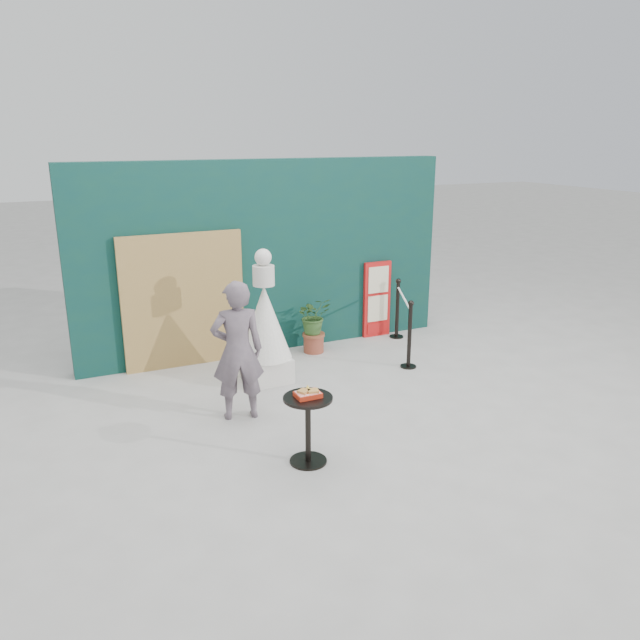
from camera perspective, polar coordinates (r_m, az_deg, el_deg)
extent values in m
plane|color=#ADAAA5|center=(7.60, 3.91, -9.62)|extent=(60.00, 60.00, 0.00)
cube|color=#0B3231|center=(9.86, -4.85, 5.73)|extent=(6.00, 0.30, 3.00)
cube|color=tan|center=(9.39, -12.35, 1.71)|extent=(1.80, 0.08, 2.00)
imported|color=slate|center=(7.55, -7.55, -2.80)|extent=(0.69, 0.52, 1.73)
cube|color=red|center=(10.68, 5.22, 1.90)|extent=(0.50, 0.06, 1.30)
cube|color=beige|center=(10.57, 5.36, 3.69)|extent=(0.38, 0.02, 0.45)
cube|color=beige|center=(10.69, 5.29, 1.07)|extent=(0.38, 0.02, 0.45)
cube|color=red|center=(10.79, 5.24, -0.72)|extent=(0.38, 0.02, 0.18)
cube|color=silver|center=(8.88, -4.96, -4.43)|extent=(0.63, 0.63, 0.34)
cone|color=white|center=(8.66, -5.07, -0.17)|extent=(0.74, 0.74, 1.03)
cylinder|color=beige|center=(8.50, -5.18, 4.07)|extent=(0.30, 0.30, 0.28)
sphere|color=white|center=(8.44, -5.23, 5.74)|extent=(0.23, 0.23, 0.23)
cylinder|color=black|center=(6.82, -1.08, -12.75)|extent=(0.40, 0.40, 0.02)
cylinder|color=black|center=(6.66, -1.10, -10.12)|extent=(0.06, 0.06, 0.72)
cylinder|color=black|center=(6.50, -1.12, -7.17)|extent=(0.52, 0.52, 0.03)
cube|color=red|center=(6.48, -1.12, -6.84)|extent=(0.26, 0.19, 0.05)
cube|color=red|center=(6.47, -1.12, -6.62)|extent=(0.24, 0.17, 0.00)
cube|color=#BD8D45|center=(6.46, -1.48, -6.53)|extent=(0.15, 0.14, 0.02)
cube|color=gold|center=(6.47, -0.64, -6.49)|extent=(0.13, 0.13, 0.02)
cone|color=yellow|center=(6.51, -1.14, -6.17)|extent=(0.06, 0.06, 0.06)
cylinder|color=brown|center=(9.98, -0.58, -2.20)|extent=(0.32, 0.32, 0.27)
cylinder|color=brown|center=(9.93, -0.59, -1.34)|extent=(0.36, 0.36, 0.04)
imported|color=#2F5123|center=(9.84, -0.59, 0.41)|extent=(0.53, 0.46, 0.59)
cylinder|color=black|center=(9.48, 8.07, -4.21)|extent=(0.24, 0.24, 0.02)
cylinder|color=black|center=(9.32, 8.18, -1.51)|extent=(0.06, 0.06, 0.96)
sphere|color=black|center=(9.18, 8.31, 1.52)|extent=(0.09, 0.09, 0.09)
cylinder|color=black|center=(10.81, 7.00, -1.51)|extent=(0.24, 0.24, 0.02)
cylinder|color=black|center=(10.68, 7.08, 0.88)|extent=(0.06, 0.06, 0.96)
sphere|color=black|center=(10.55, 7.18, 3.55)|extent=(0.09, 0.09, 0.09)
cylinder|color=white|center=(9.89, 7.68, 1.99)|extent=(0.63, 1.31, 0.03)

